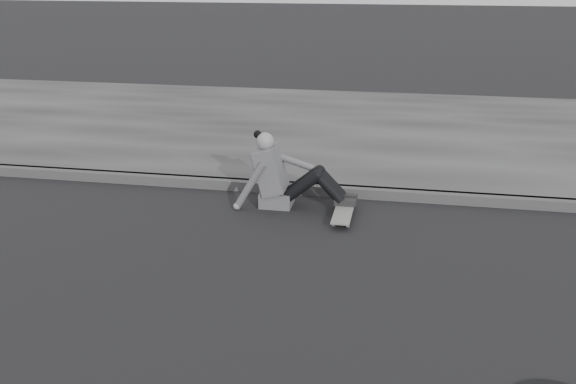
% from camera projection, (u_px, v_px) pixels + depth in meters
% --- Properties ---
extents(ground, '(80.00, 80.00, 0.00)m').
position_uv_depth(ground, '(339.00, 303.00, 5.30)').
color(ground, black).
rests_on(ground, ground).
extents(curb, '(24.00, 0.16, 0.12)m').
position_uv_depth(curb, '(363.00, 192.00, 7.66)').
color(curb, '#434343').
rests_on(curb, ground).
extents(sidewalk, '(24.00, 6.00, 0.12)m').
position_uv_depth(sidewalk, '(377.00, 131.00, 10.46)').
color(sidewalk, '#393939').
rests_on(sidewalk, ground).
extents(skateboard, '(0.20, 0.78, 0.09)m').
position_uv_depth(skateboard, '(344.00, 212.00, 7.04)').
color(skateboard, gray).
rests_on(skateboard, ground).
extents(seated_woman, '(1.38, 0.46, 0.88)m').
position_uv_depth(seated_woman, '(282.00, 176.00, 7.29)').
color(seated_woman, '#57575A').
rests_on(seated_woman, ground).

